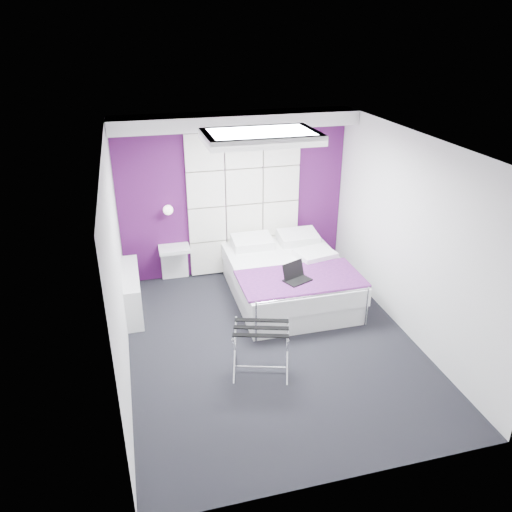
{
  "coord_description": "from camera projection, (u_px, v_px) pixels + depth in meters",
  "views": [
    {
      "loc": [
        -1.55,
        -5.13,
        3.77
      ],
      "look_at": [
        -0.12,
        0.35,
        1.11
      ],
      "focal_mm": 35.0,
      "sensor_mm": 36.0,
      "label": 1
    }
  ],
  "objects": [
    {
      "name": "bed",
      "position": [
        288.0,
        278.0,
        7.43
      ],
      "size": [
        1.7,
        2.05,
        0.72
      ],
      "color": "white",
      "rests_on": "floor"
    },
    {
      "name": "wall_lamp",
      "position": [
        168.0,
        209.0,
        7.5
      ],
      "size": [
        0.15,
        0.15,
        0.15
      ],
      "primitive_type": "sphere",
      "color": "white",
      "rests_on": "wall_back"
    },
    {
      "name": "radiator",
      "position": [
        133.0,
        292.0,
        7.08
      ],
      "size": [
        0.22,
        1.2,
        0.6
      ],
      "primitive_type": "cube",
      "color": "white",
      "rests_on": "floor"
    },
    {
      "name": "accent_wall",
      "position": [
        234.0,
        196.0,
        7.82
      ],
      "size": [
        3.58,
        0.02,
        2.58
      ],
      "primitive_type": "cube",
      "color": "#471049",
      "rests_on": "wall_back"
    },
    {
      "name": "ceiling",
      "position": [
        275.0,
        142.0,
        5.35
      ],
      "size": [
        4.4,
        4.4,
        0.0
      ],
      "primitive_type": "plane",
      "rotation": [
        3.14,
        0.0,
        0.0
      ],
      "color": "white",
      "rests_on": "wall_back"
    },
    {
      "name": "wall_left",
      "position": [
        117.0,
        270.0,
        5.49
      ],
      "size": [
        0.0,
        4.4,
        4.4
      ],
      "primitive_type": "plane",
      "rotation": [
        1.57,
        0.0,
        1.57
      ],
      "color": "silver",
      "rests_on": "floor"
    },
    {
      "name": "soffit",
      "position": [
        236.0,
        120.0,
        7.1
      ],
      "size": [
        3.58,
        0.5,
        0.2
      ],
      "primitive_type": "cube",
      "color": "white",
      "rests_on": "wall_back"
    },
    {
      "name": "wall_back",
      "position": [
        234.0,
        196.0,
        7.83
      ],
      "size": [
        3.6,
        0.0,
        3.6
      ],
      "primitive_type": "plane",
      "rotation": [
        1.57,
        0.0,
        0.0
      ],
      "color": "silver",
      "rests_on": "floor"
    },
    {
      "name": "skylight",
      "position": [
        261.0,
        136.0,
        5.89
      ],
      "size": [
        1.36,
        0.86,
        0.12
      ],
      "primitive_type": null,
      "color": "white",
      "rests_on": "ceiling"
    },
    {
      "name": "floor",
      "position": [
        272.0,
        343.0,
        6.45
      ],
      "size": [
        4.4,
        4.4,
        0.0
      ],
      "primitive_type": "plane",
      "color": "black",
      "rests_on": "ground"
    },
    {
      "name": "luggage_rack",
      "position": [
        261.0,
        350.0,
        5.8
      ],
      "size": [
        0.63,
        0.47,
        0.62
      ],
      "rotation": [
        0.0,
        0.0,
        -0.3
      ],
      "color": "silver",
      "rests_on": "floor"
    },
    {
      "name": "nightstand",
      "position": [
        174.0,
        249.0,
        7.75
      ],
      "size": [
        0.47,
        0.37,
        0.05
      ],
      "primitive_type": "cube",
      "color": "white",
      "rests_on": "wall_back"
    },
    {
      "name": "wall_right",
      "position": [
        410.0,
        237.0,
        6.31
      ],
      "size": [
        0.0,
        4.4,
        4.4
      ],
      "primitive_type": "plane",
      "rotation": [
        1.57,
        0.0,
        -1.57
      ],
      "color": "silver",
      "rests_on": "floor"
    },
    {
      "name": "laptop",
      "position": [
        296.0,
        276.0,
        6.8
      ],
      "size": [
        0.35,
        0.25,
        0.25
      ],
      "rotation": [
        0.0,
        0.0,
        0.42
      ],
      "color": "black",
      "rests_on": "bed"
    },
    {
      "name": "headboard",
      "position": [
        244.0,
        204.0,
        7.86
      ],
      "size": [
        1.8,
        0.08,
        2.3
      ],
      "primitive_type": null,
      "color": "white",
      "rests_on": "wall_back"
    }
  ]
}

